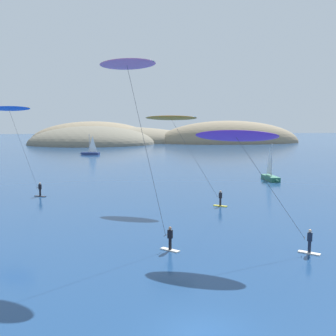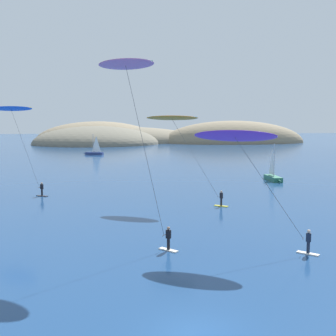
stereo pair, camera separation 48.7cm
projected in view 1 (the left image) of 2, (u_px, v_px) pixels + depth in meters
name	position (u px, v px, depth m)	size (l,w,h in m)	color
ground_plane	(205.00, 336.00, 17.77)	(600.00, 600.00, 0.00)	navy
headland_island	(131.00, 143.00, 178.83)	(115.17, 56.91, 18.78)	#7A705B
sailboat_near	(271.00, 176.00, 64.49)	(1.45, 5.89, 5.70)	#23664C
sailboat_far	(90.00, 152.00, 114.57)	(5.92, 2.77, 5.70)	navy
kitesurfer_orange	(174.00, 123.00, 45.70)	(8.77, 4.99, 9.75)	yellow
kitesurfer_purple	(240.00, 142.00, 29.71)	(8.34, 5.02, 8.53)	silver
kitesurfer_pink	(130.00, 78.00, 29.55)	(5.85, 4.32, 13.43)	silver
kitesurfer_blue	(11.00, 115.00, 50.87)	(7.42, 4.01, 10.95)	#2D2D33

